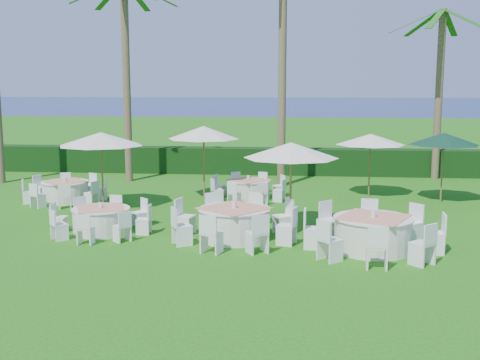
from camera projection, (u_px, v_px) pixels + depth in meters
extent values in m
plane|color=#205C0F|center=(228.00, 240.00, 16.06)|extent=(120.00, 120.00, 0.00)
cube|color=black|center=(258.00, 161.00, 27.76)|extent=(34.00, 1.00, 1.20)
plane|color=#081257|center=(290.00, 105.00, 116.29)|extent=(260.00, 260.00, 0.00)
cylinder|color=silver|center=(101.00, 221.00, 16.77)|extent=(1.55, 1.55, 0.67)
cylinder|color=silver|center=(101.00, 209.00, 16.72)|extent=(1.62, 1.62, 0.03)
cube|color=tan|center=(101.00, 208.00, 16.71)|extent=(1.64, 1.64, 0.01)
cylinder|color=silver|center=(101.00, 205.00, 16.70)|extent=(0.11, 0.11, 0.14)
cube|color=white|center=(144.00, 220.00, 16.64)|extent=(0.38, 0.38, 0.81)
cube|color=white|center=(139.00, 213.00, 17.52)|extent=(0.53, 0.53, 0.81)
cube|color=white|center=(115.00, 210.00, 17.96)|extent=(0.38, 0.38, 0.81)
cube|color=white|center=(82.00, 211.00, 17.69)|extent=(0.53, 0.53, 0.81)
cube|color=white|center=(59.00, 218.00, 16.89)|extent=(0.38, 0.38, 0.81)
cube|color=white|center=(59.00, 225.00, 16.01)|extent=(0.53, 0.53, 0.81)
cube|color=white|center=(86.00, 229.00, 15.57)|extent=(0.38, 0.38, 0.81)
cube|color=white|center=(122.00, 226.00, 15.83)|extent=(0.53, 0.53, 0.81)
cylinder|color=silver|center=(234.00, 224.00, 16.08)|extent=(1.87, 1.87, 0.81)
cylinder|color=silver|center=(234.00, 209.00, 16.02)|extent=(1.95, 1.95, 0.03)
cube|color=tan|center=(234.00, 208.00, 16.01)|extent=(2.13, 2.13, 0.01)
cylinder|color=silver|center=(234.00, 205.00, 16.00)|extent=(0.13, 0.13, 0.17)
cube|color=white|center=(283.00, 217.00, 16.64)|extent=(0.62, 0.62, 0.98)
cube|color=white|center=(254.00, 211.00, 17.41)|extent=(0.56, 0.56, 0.98)
cube|color=white|center=(215.00, 211.00, 17.40)|extent=(0.62, 0.62, 0.98)
cube|color=white|center=(185.00, 217.00, 16.61)|extent=(0.56, 0.56, 0.98)
cube|color=white|center=(182.00, 226.00, 15.51)|extent=(0.62, 0.62, 0.98)
cube|color=white|center=(211.00, 234.00, 14.73)|extent=(0.56, 0.56, 0.98)
cube|color=white|center=(257.00, 234.00, 14.74)|extent=(0.62, 0.62, 0.98)
cube|color=white|center=(286.00, 226.00, 15.53)|extent=(0.56, 0.56, 0.98)
cylinder|color=silver|center=(373.00, 234.00, 14.96)|extent=(1.90, 1.90, 0.82)
cylinder|color=silver|center=(373.00, 218.00, 14.90)|extent=(1.98, 1.98, 0.03)
cube|color=tan|center=(373.00, 217.00, 14.89)|extent=(2.05, 2.05, 0.01)
cylinder|color=silver|center=(374.00, 214.00, 14.88)|extent=(0.13, 0.13, 0.18)
cube|color=white|center=(411.00, 223.00, 15.81)|extent=(0.65, 0.65, 0.99)
cube|color=white|center=(370.00, 218.00, 16.40)|extent=(0.49, 0.49, 0.99)
cube|color=white|center=(331.00, 220.00, 16.13)|extent=(0.65, 0.65, 0.99)
cube|color=white|center=(313.00, 229.00, 15.18)|extent=(0.49, 0.49, 0.99)
cube|color=white|center=(330.00, 240.00, 14.09)|extent=(0.65, 0.65, 0.99)
cube|color=white|center=(377.00, 247.00, 13.50)|extent=(0.49, 0.49, 0.99)
cube|color=white|center=(422.00, 244.00, 13.77)|extent=(0.65, 0.65, 0.99)
cube|color=white|center=(435.00, 234.00, 14.72)|extent=(0.49, 0.49, 0.99)
cylinder|color=silver|center=(65.00, 192.00, 21.25)|extent=(1.59, 1.59, 0.69)
cylinder|color=silver|center=(65.00, 182.00, 21.19)|extent=(1.65, 1.65, 0.03)
cube|color=tan|center=(65.00, 181.00, 21.19)|extent=(1.81, 1.81, 0.01)
cylinder|color=silver|center=(65.00, 179.00, 21.17)|extent=(0.11, 0.11, 0.15)
cube|color=white|center=(101.00, 188.00, 21.56)|extent=(0.50, 0.50, 0.83)
cube|color=white|center=(90.00, 185.00, 22.30)|extent=(0.51, 0.51, 0.83)
cube|color=white|center=(66.00, 184.00, 22.42)|extent=(0.50, 0.50, 0.83)
cube|color=white|center=(41.00, 187.00, 21.84)|extent=(0.51, 0.51, 0.83)
cube|color=white|center=(28.00, 192.00, 20.91)|extent=(0.50, 0.50, 0.83)
cube|color=white|center=(38.00, 196.00, 20.17)|extent=(0.51, 0.51, 0.83)
cube|color=white|center=(65.00, 196.00, 20.06)|extent=(0.50, 0.50, 0.83)
cube|color=white|center=(92.00, 193.00, 20.63)|extent=(0.51, 0.51, 0.83)
cylinder|color=silver|center=(248.00, 190.00, 21.73)|extent=(1.53, 1.53, 0.66)
cylinder|color=silver|center=(248.00, 181.00, 21.68)|extent=(1.59, 1.59, 0.03)
cube|color=tan|center=(248.00, 180.00, 21.67)|extent=(1.74, 1.74, 0.01)
cylinder|color=silver|center=(248.00, 178.00, 21.66)|extent=(0.11, 0.11, 0.14)
cube|color=white|center=(279.00, 186.00, 22.13)|extent=(0.50, 0.50, 0.79)
cube|color=white|center=(261.00, 183.00, 22.79)|extent=(0.47, 0.47, 0.79)
cube|color=white|center=(237.00, 183.00, 22.83)|extent=(0.50, 0.50, 0.79)
cube|color=white|center=(219.00, 186.00, 22.22)|extent=(0.47, 0.47, 0.79)
cube|color=white|center=(217.00, 190.00, 21.32)|extent=(0.50, 0.50, 0.79)
cube|color=white|center=(234.00, 193.00, 20.65)|extent=(0.47, 0.47, 0.79)
cube|color=white|center=(261.00, 194.00, 20.62)|extent=(0.50, 0.50, 0.79)
cube|color=white|center=(279.00, 190.00, 21.23)|extent=(0.47, 0.47, 0.79)
cylinder|color=brown|center=(102.00, 172.00, 19.98)|extent=(0.06, 0.06, 2.45)
cone|color=silver|center=(101.00, 139.00, 19.81)|extent=(2.80, 2.80, 0.44)
sphere|color=brown|center=(101.00, 134.00, 19.78)|extent=(0.10, 0.10, 0.10)
cylinder|color=brown|center=(291.00, 189.00, 16.91)|extent=(0.06, 0.06, 2.42)
cone|color=silver|center=(291.00, 150.00, 16.73)|extent=(2.67, 2.67, 0.43)
sphere|color=brown|center=(291.00, 145.00, 16.71)|extent=(0.10, 0.10, 0.10)
cylinder|color=brown|center=(204.00, 164.00, 21.59)|extent=(0.06, 0.06, 2.54)
cone|color=silver|center=(204.00, 132.00, 21.41)|extent=(2.56, 2.56, 0.46)
sphere|color=brown|center=(204.00, 128.00, 21.38)|extent=(0.10, 0.10, 0.10)
cylinder|color=brown|center=(370.00, 166.00, 22.17)|extent=(0.05, 0.05, 2.23)
cone|color=silver|center=(370.00, 139.00, 22.01)|extent=(2.53, 2.53, 0.40)
sphere|color=brown|center=(371.00, 136.00, 21.98)|extent=(0.09, 0.09, 0.09)
cylinder|color=brown|center=(442.00, 169.00, 21.06)|extent=(0.06, 0.06, 2.35)
cone|color=#0D3221|center=(444.00, 139.00, 20.89)|extent=(2.46, 2.46, 0.42)
sphere|color=brown|center=(444.00, 135.00, 20.87)|extent=(0.09, 0.09, 0.09)
cylinder|color=brown|center=(127.00, 83.00, 25.17)|extent=(0.32, 0.32, 8.29)
cylinder|color=brown|center=(282.00, 62.00, 23.79)|extent=(0.32, 0.32, 9.98)
cylinder|color=brown|center=(439.00, 96.00, 25.83)|extent=(0.32, 0.32, 7.24)
cube|color=#205715|center=(469.00, 21.00, 25.29)|extent=(2.22, 0.40, 1.00)
cube|color=#205715|center=(449.00, 23.00, 26.25)|extent=(1.25, 2.09, 1.00)
cube|color=#205715|center=(424.00, 23.00, 26.30)|extent=(1.44, 2.00, 1.00)
cube|color=#205715|center=(416.00, 21.00, 25.39)|extent=(2.22, 0.40, 1.00)
cube|color=#205715|center=(436.00, 18.00, 24.43)|extent=(1.25, 2.09, 1.00)
cube|color=#205715|center=(463.00, 18.00, 24.38)|extent=(1.44, 2.00, 1.00)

